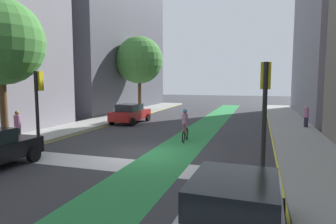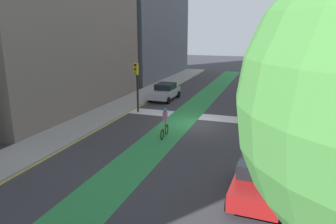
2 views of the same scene
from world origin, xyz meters
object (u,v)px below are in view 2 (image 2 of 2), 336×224
traffic_signal_near_right (137,78)px  street_tree_near (312,50)px  car_black_left_near (267,105)px  car_silver_right_near (165,92)px  pedestrian_sidewalk_left_a (300,117)px  cyclist_in_lane (165,122)px  traffic_signal_near_left (273,89)px  car_red_left_far (258,179)px

traffic_signal_near_right → street_tree_near: street_tree_near is taller
car_black_left_near → car_silver_right_near: bearing=-15.4°
pedestrian_sidewalk_left_a → street_tree_near: bearing=-116.9°
car_black_left_near → cyclist_in_lane: size_ratio=2.27×
traffic_signal_near_left → car_black_left_near: 3.91m
car_silver_right_near → cyclist_in_lane: (-3.60, 10.21, 0.17)m
traffic_signal_near_right → cyclist_in_lane: traffic_signal_near_right is taller
car_silver_right_near → car_black_left_near: bearing=164.6°
street_tree_near → car_silver_right_near: bearing=-26.2°
traffic_signal_near_left → cyclist_in_lane: (6.33, 4.22, -1.77)m
car_red_left_far → car_silver_right_near: (9.69, -16.01, 0.00)m
car_red_left_far → pedestrian_sidewalk_left_a: (-2.09, -9.54, 0.22)m
car_red_left_far → pedestrian_sidewalk_left_a: 9.77m
car_silver_right_near → traffic_signal_near_right: bearing=83.7°
cyclist_in_lane → street_tree_near: street_tree_near is taller
traffic_signal_near_left → car_red_left_far: size_ratio=0.91×
car_silver_right_near → pedestrian_sidewalk_left_a: bearing=151.2°
traffic_signal_near_right → cyclist_in_lane: bearing=129.9°
traffic_signal_near_left → street_tree_near: (-2.14, -0.07, 2.63)m
traffic_signal_near_right → pedestrian_sidewalk_left_a: 12.56m
car_silver_right_near → car_black_left_near: same height
traffic_signal_near_right → cyclist_in_lane: size_ratio=2.20×
car_red_left_far → traffic_signal_near_right: bearing=-46.4°
street_tree_near → traffic_signal_near_right: bearing=-3.2°
street_tree_near → car_black_left_near: bearing=-52.7°
traffic_signal_near_left → street_tree_near: size_ratio=0.53×
traffic_signal_near_left → car_silver_right_near: (9.92, -5.99, -1.94)m
traffic_signal_near_right → car_silver_right_near: 5.64m
traffic_signal_near_right → car_red_left_far: bearing=133.6°
car_red_left_far → street_tree_near: street_tree_near is taller
traffic_signal_near_left → pedestrian_sidewalk_left_a: bearing=165.4°
car_silver_right_near → street_tree_near: (-12.06, 5.93, 4.57)m
traffic_signal_near_left → pedestrian_sidewalk_left_a: traffic_signal_near_left is taller
car_red_left_far → street_tree_near: size_ratio=0.58×
traffic_signal_near_left → cyclist_in_lane: traffic_signal_near_left is taller
car_red_left_far → car_silver_right_near: 18.72m
car_black_left_near → pedestrian_sidewalk_left_a: size_ratio=2.46×
traffic_signal_near_left → car_silver_right_near: bearing=-31.1°
car_red_left_far → street_tree_near: bearing=-103.2°
traffic_signal_near_right → car_silver_right_near: traffic_signal_near_right is taller
pedestrian_sidewalk_left_a → traffic_signal_near_left: bearing=-14.6°
car_red_left_far → car_black_left_near: bearing=-89.4°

